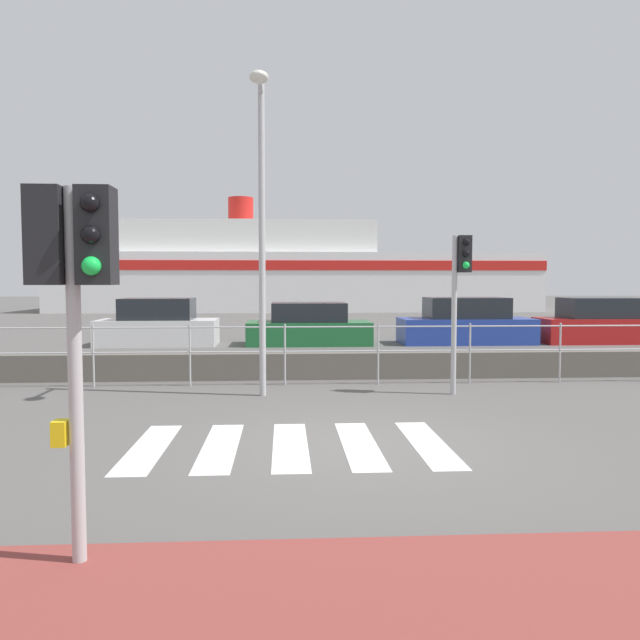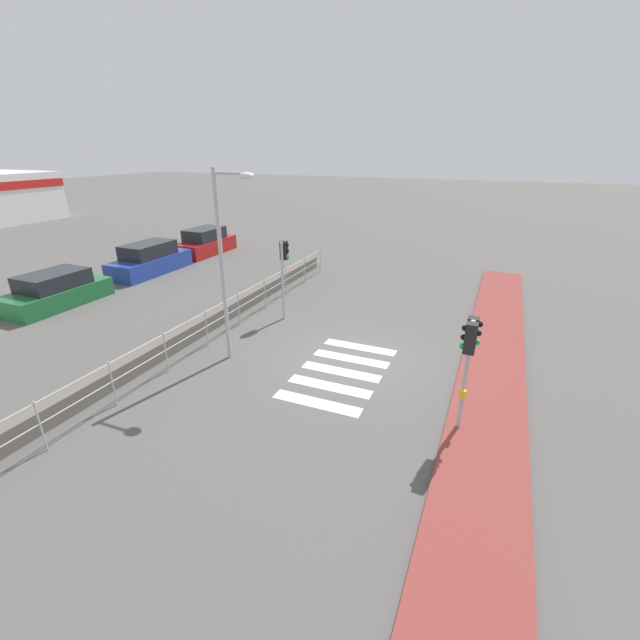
# 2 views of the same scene
# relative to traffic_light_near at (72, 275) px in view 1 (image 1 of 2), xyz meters

# --- Properties ---
(ground_plane) EXTENTS (160.00, 160.00, 0.00)m
(ground_plane) POSITION_rel_traffic_light_near_xyz_m (2.45, 3.49, -2.17)
(ground_plane) COLOR #565451
(sidewalk_brick) EXTENTS (24.00, 1.80, 0.12)m
(sidewalk_brick) POSITION_rel_traffic_light_near_xyz_m (2.45, -0.61, -2.11)
(sidewalk_brick) COLOR brown
(sidewalk_brick) RESTS_ON ground_plane
(crosswalk) EXTENTS (4.05, 2.40, 0.01)m
(crosswalk) POSITION_rel_traffic_light_near_xyz_m (1.55, 3.49, -2.16)
(crosswalk) COLOR silver
(crosswalk) RESTS_ON ground_plane
(seawall) EXTENTS (19.14, 0.55, 0.57)m
(seawall) POSITION_rel_traffic_light_near_xyz_m (2.45, 9.06, -1.88)
(seawall) COLOR #605B54
(seawall) RESTS_ON ground_plane
(harbor_fence) EXTENTS (17.27, 0.04, 1.25)m
(harbor_fence) POSITION_rel_traffic_light_near_xyz_m (2.45, 8.18, -1.35)
(harbor_fence) COLOR #B2B2B5
(harbor_fence) RESTS_ON ground_plane
(traffic_light_near) EXTENTS (0.58, 0.41, 2.78)m
(traffic_light_near) POSITION_rel_traffic_light_near_xyz_m (0.00, 0.00, 0.00)
(traffic_light_near) COLOR #B2B2B5
(traffic_light_near) RESTS_ON ground_plane
(traffic_light_far) EXTENTS (0.34, 0.32, 2.96)m
(traffic_light_far) POSITION_rel_traffic_light_near_xyz_m (4.74, 6.96, 0.01)
(traffic_light_far) COLOR #B2B2B5
(traffic_light_far) RESTS_ON ground_plane
(streetlamp) EXTENTS (0.32, 1.29, 5.66)m
(streetlamp) POSITION_rel_traffic_light_near_xyz_m (1.08, 6.79, 1.39)
(streetlamp) COLOR #B2B2B5
(streetlamp) RESTS_ON ground_plane
(ferry_boat) EXTENTS (33.67, 7.91, 8.10)m
(ferry_boat) POSITION_rel_traffic_light_near_xyz_m (1.63, 40.91, 0.51)
(ferry_boat) COLOR white
(ferry_boat) RESTS_ON ground_plane
(parked_car_white) EXTENTS (3.86, 1.74, 1.56)m
(parked_car_white) POSITION_rel_traffic_light_near_xyz_m (-2.69, 16.36, -1.51)
(parked_car_white) COLOR silver
(parked_car_white) RESTS_ON ground_plane
(parked_car_green) EXTENTS (4.12, 1.89, 1.40)m
(parked_car_green) POSITION_rel_traffic_light_near_xyz_m (2.30, 16.36, -1.57)
(parked_car_green) COLOR #1E6633
(parked_car_green) RESTS_ON ground_plane
(parked_car_blue) EXTENTS (4.47, 1.76, 1.57)m
(parked_car_blue) POSITION_rel_traffic_light_near_xyz_m (7.65, 16.36, -1.50)
(parked_car_blue) COLOR #233D9E
(parked_car_blue) RESTS_ON ground_plane
(parked_car_red) EXTENTS (4.14, 1.72, 1.55)m
(parked_car_red) POSITION_rel_traffic_light_near_xyz_m (12.32, 16.36, -1.51)
(parked_car_red) COLOR #B21919
(parked_car_red) RESTS_ON ground_plane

